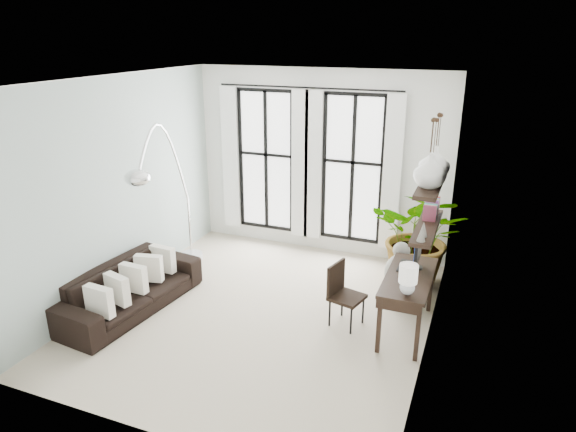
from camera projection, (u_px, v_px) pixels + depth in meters
The scene contains 16 objects.
floor at pixel (262, 313), 7.25m from camera, with size 5.00×5.00×0.00m, color #B5A790.
ceiling at pixel (257, 80), 6.16m from camera, with size 5.00×5.00×0.00m, color white.
wall_left at pixel (120, 188), 7.48m from camera, with size 5.00×5.00×0.00m, color #9CAEA8.
wall_right at pixel (437, 229), 5.93m from camera, with size 5.00×5.00×0.00m, color white.
wall_back at pixel (320, 163), 8.89m from camera, with size 4.50×4.50×0.00m, color white.
windows at pixel (307, 165), 8.91m from camera, with size 3.26×0.13×2.65m.
wall_shelves at pixel (429, 208), 6.22m from camera, with size 0.25×1.30×0.60m.
sofa at pixel (129, 288), 7.26m from camera, with size 2.23×0.87×0.65m, color black.
throw_pillows at pixel (134, 278), 7.17m from camera, with size 0.40×1.52×0.40m.
plant at pixel (421, 236), 7.86m from camera, with size 1.42×1.23×1.58m, color #2D7228.
desk at pixel (408, 281), 6.54m from camera, with size 0.58×1.36×1.20m.
desk_chair at pixel (342, 290), 6.85m from camera, with size 0.50×0.50×0.87m.
arc_lamp at pixel (163, 161), 7.46m from camera, with size 0.76×2.10×2.55m.
buddha at pixel (399, 275), 7.53m from camera, with size 0.50×0.50×0.90m.
vase_a at pixel (430, 171), 5.78m from camera, with size 0.37×0.37×0.38m, color white.
vase_b at pixel (435, 163), 6.13m from camera, with size 0.37×0.37×0.38m, color white.
Camera 1 is at (2.68, -5.77, 3.75)m, focal length 32.00 mm.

